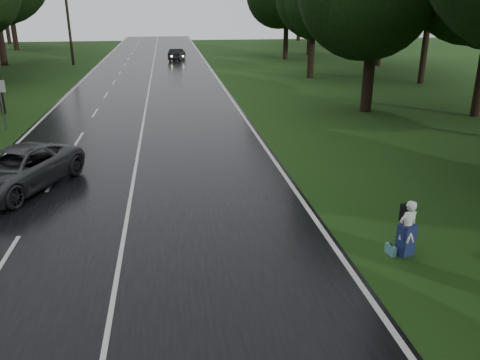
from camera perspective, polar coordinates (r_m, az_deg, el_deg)
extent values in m
plane|color=#1E3F12|center=(12.05, -14.50, -12.58)|extent=(160.00, 160.00, 0.00)
cube|color=black|center=(30.80, -11.09, 7.89)|extent=(12.00, 140.00, 0.04)
cube|color=silver|center=(30.80, -11.09, 7.94)|extent=(0.12, 140.00, 0.01)
imported|color=#414445|center=(19.00, -24.79, 1.11)|extent=(4.48, 5.87, 1.48)
imported|color=black|center=(58.58, -7.43, 14.46)|extent=(2.16, 4.10, 1.29)
imported|color=silver|center=(13.60, 19.09, -5.36)|extent=(0.64, 0.50, 1.56)
cube|color=navy|center=(13.75, 18.92, -6.65)|extent=(0.50, 0.39, 0.87)
cube|color=black|center=(13.67, 19.05, -3.64)|extent=(0.39, 0.27, 0.50)
cube|color=teal|center=(13.76, 17.28, -7.84)|extent=(0.18, 0.40, 0.27)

